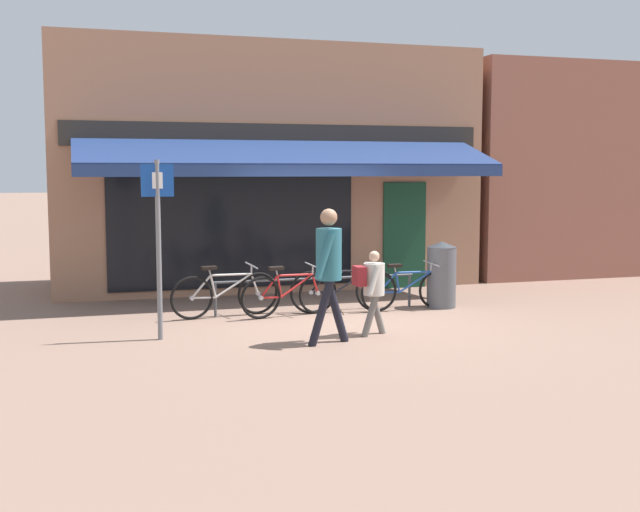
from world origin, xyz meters
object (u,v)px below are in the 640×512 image
Objects in this scene: bicycle_red at (290,294)px; pedestrian_child at (372,283)px; parking_sign at (158,231)px; bicycle_silver at (225,294)px; bicycle_black at (343,290)px; bicycle_blue at (408,289)px; litter_bin at (442,274)px; pedestrian_adult at (329,261)px.

bicycle_red is 1.39× the size of pedestrian_child.
bicycle_silver is at bearing 50.77° from parking_sign.
bicycle_red is 0.94× the size of bicycle_black.
bicycle_silver is 0.73× the size of parking_sign.
bicycle_black is at bearing -4.68° from bicycle_red.
pedestrian_child reaches higher than bicycle_blue.
bicycle_black is 1.58× the size of litter_bin.
bicycle_silver is 1.48× the size of pedestrian_child.
parking_sign is at bearing -162.73° from bicycle_red.
parking_sign is (-1.17, -1.43, 1.14)m from bicycle_silver.
litter_bin is (3.70, -0.15, 0.19)m from bicycle_silver.
bicycle_blue is at bearing 15.84° from parking_sign.
pedestrian_adult is 2.37m from parking_sign.
bicycle_silver is 2.67m from pedestrian_child.
bicycle_red is 2.05m from bicycle_blue.
litter_bin is (1.97, 1.85, -0.18)m from pedestrian_child.
litter_bin is at bearing 42.67° from pedestrian_adult.
pedestrian_child is at bearing -88.14° from bicycle_black.
bicycle_red is at bearing -23.21° from bicycle_silver.
litter_bin is (2.71, 0.10, 0.20)m from bicycle_red.
pedestrian_adult is 0.92m from pedestrian_child.
parking_sign reaches higher than litter_bin.
parking_sign reaches higher than pedestrian_adult.
bicycle_red is 1.94m from pedestrian_child.
bicycle_red is 2.72m from litter_bin.
bicycle_red is at bearing -165.19° from bicycle_black.
parking_sign is (-3.11, -1.29, 1.14)m from bicycle_black.
bicycle_blue is 1.53× the size of litter_bin.
bicycle_silver is at bearing 170.48° from bicycle_blue.
bicycle_blue is at bearing 3.09° from bicycle_black.
bicycle_blue is 0.70m from litter_bin.
litter_bin is at bearing 44.22° from pedestrian_child.
litter_bin is (1.76, -0.01, 0.19)m from bicycle_black.
pedestrian_child reaches higher than bicycle_red.
bicycle_silver is 1.07× the size of bicycle_red.
bicycle_black is 3.55m from parking_sign.
bicycle_silver reaches higher than bicycle_red.
parking_sign is (-4.21, -1.19, 1.16)m from bicycle_blue.
bicycle_blue is 1.43× the size of pedestrian_child.
parking_sign is at bearing 169.87° from pedestrian_child.
bicycle_silver is 3.71m from litter_bin.
bicycle_black is at bearing 179.62° from litter_bin.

